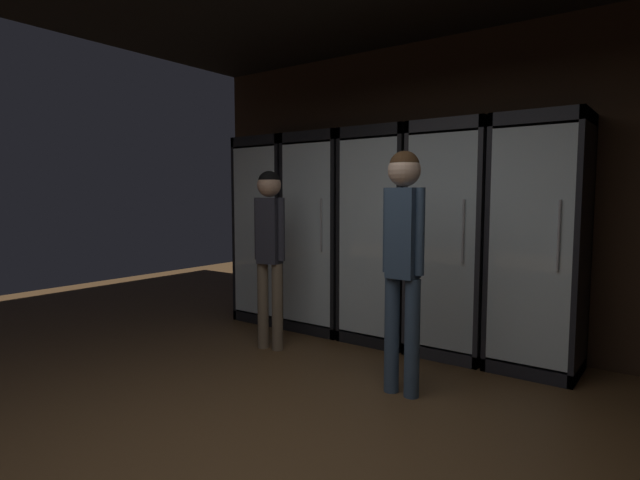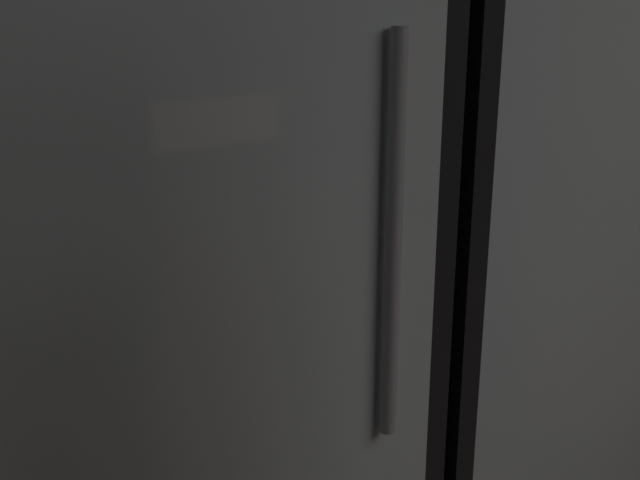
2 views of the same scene
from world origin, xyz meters
name	(u,v)px [view 1 (image 1 of 2)]	position (x,y,z in m)	size (l,w,h in m)	color
wall_back	(475,192)	(0.00, 3.03, 1.40)	(6.00, 0.06, 2.80)	#382619
cooler_far_left	(275,232)	(-2.13, 2.74, 0.97)	(0.66, 0.60, 1.99)	black
cooler_left	(325,234)	(-1.44, 2.73, 0.97)	(0.66, 0.60, 1.99)	black
cooler_center	(385,237)	(-0.75, 2.74, 0.98)	(0.66, 0.60, 1.99)	black
cooler_right	(455,241)	(-0.06, 2.73, 0.98)	(0.66, 0.60, 1.99)	#2B2B30
cooler_far_right	(540,247)	(0.63, 2.74, 0.97)	(0.66, 0.60, 1.99)	black
shopper_near	(403,244)	(0.01, 1.63, 1.05)	(0.31, 0.22, 1.67)	#384C66
shopper_far	(270,238)	(-1.42, 1.86, 1.00)	(0.30, 0.21, 1.58)	#72604C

